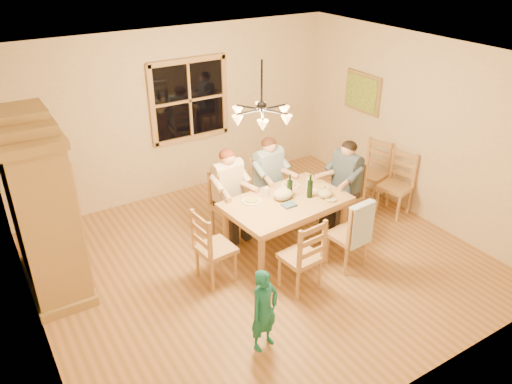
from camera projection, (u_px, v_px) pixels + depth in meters
floor at (261, 261)px, 6.72m from camera, size 5.50×5.50×0.00m
ceiling at (262, 59)px, 5.46m from camera, size 5.50×5.00×0.02m
wall_back at (178, 114)px, 7.97m from camera, size 5.50×0.02×2.70m
wall_left at (21, 235)px, 4.81m from camera, size 0.02×5.00×2.70m
wall_right at (418, 129)px, 7.37m from camera, size 0.02×5.00×2.70m
window at (189, 100)px, 7.95m from camera, size 1.30×0.06×1.30m
painting at (362, 93)px, 8.14m from camera, size 0.06×0.78×0.64m
chandelier at (262, 114)px, 5.75m from camera, size 0.77×0.68×0.71m
armoire at (42, 210)px, 5.82m from camera, size 0.66×1.40×2.30m
dining_table at (286, 207)px, 6.70m from camera, size 1.71×1.14×0.76m
chair_far_left at (229, 216)px, 7.19m from camera, size 0.48×0.46×0.99m
chair_far_right at (269, 201)px, 7.57m from camera, size 0.48×0.46×0.99m
chair_near_left at (300, 267)px, 6.10m from camera, size 0.48×0.46×0.99m
chair_near_right at (347, 245)px, 6.53m from camera, size 0.48×0.46×0.99m
chair_end_left at (216, 258)px, 6.26m from camera, size 0.46×0.48×0.99m
chair_end_right at (343, 205)px, 7.46m from camera, size 0.46×0.48×0.99m
adult_woman at (228, 183)px, 6.94m from camera, size 0.42×0.45×0.87m
adult_plaid_man at (269, 169)px, 7.32m from camera, size 0.42×0.45×0.87m
adult_slate_man at (346, 173)px, 7.21m from camera, size 0.45×0.42×0.87m
towel at (360, 225)px, 6.21m from camera, size 0.39×0.13×0.58m
wine_bottle_a at (290, 186)px, 6.66m from camera, size 0.08×0.08×0.33m
wine_bottle_b at (310, 186)px, 6.65m from camera, size 0.08×0.08×0.33m
plate_woman at (251, 201)px, 6.61m from camera, size 0.26×0.26×0.02m
plate_plaid at (290, 185)px, 7.02m from camera, size 0.26×0.26×0.02m
plate_slate at (320, 187)px, 6.96m from camera, size 0.26×0.26×0.02m
wine_glass_a at (266, 192)px, 6.70m from camera, size 0.06×0.06×0.14m
wine_glass_b at (308, 182)px, 6.97m from camera, size 0.06×0.06×0.14m
cap at (325, 193)px, 6.71m from camera, size 0.20×0.20×0.11m
napkin at (289, 205)px, 6.51m from camera, size 0.19×0.16×0.03m
cloth_bundle at (283, 194)px, 6.64m from camera, size 0.28×0.22×0.15m
child at (264, 310)px, 5.14m from camera, size 0.39×0.29×0.96m
chair_spare_front at (394, 196)px, 7.73m from camera, size 0.52×0.54×0.99m
chair_spare_back at (370, 183)px, 8.13m from camera, size 0.52×0.54×0.99m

